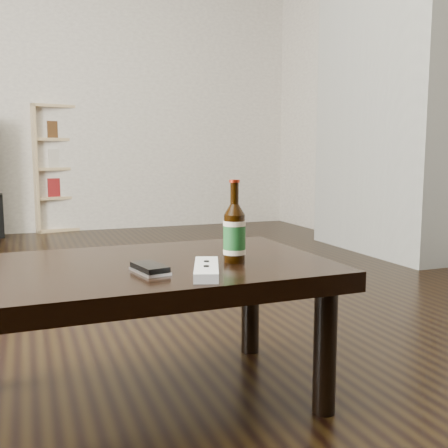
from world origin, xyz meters
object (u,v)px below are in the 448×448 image
object	(u,v)px
bookshelf	(64,166)
remote	(206,269)
phone	(150,269)
beer_bottle	(234,233)
coffee_table	(134,283)

from	to	relation	value
bookshelf	remote	xyz separation A→B (m)	(0.06, -3.77, -0.17)
phone	remote	world-z (taller)	remote
bookshelf	phone	distance (m)	3.71
beer_bottle	phone	distance (m)	0.26
remote	beer_bottle	bearing A→B (deg)	62.33
coffee_table	phone	size ratio (longest dim) A/B	8.16
beer_bottle	remote	size ratio (longest dim) A/B	1.04
bookshelf	phone	size ratio (longest dim) A/B	8.61
coffee_table	phone	xyz separation A→B (m)	(0.02, -0.11, 0.06)
beer_bottle	remote	distance (m)	0.17
bookshelf	phone	bearing A→B (deg)	-103.74
coffee_table	remote	size ratio (longest dim) A/B	4.90
coffee_table	remote	bearing A→B (deg)	-50.55
remote	bookshelf	bearing A→B (deg)	110.35
phone	remote	distance (m)	0.14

